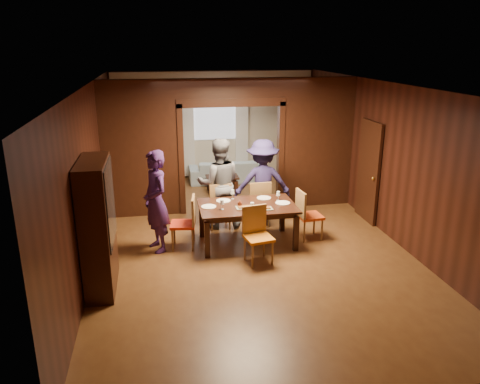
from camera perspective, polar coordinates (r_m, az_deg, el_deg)
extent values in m
plane|color=#573118|center=(9.12, 0.66, -5.47)|extent=(9.00, 9.00, 0.00)
cube|color=silver|center=(8.41, 0.73, 12.99)|extent=(5.50, 9.00, 0.02)
cube|color=black|center=(13.01, -3.14, 8.22)|extent=(5.50, 0.02, 2.90)
cube|color=black|center=(8.58, -17.66, 2.40)|extent=(0.02, 9.00, 2.90)
cube|color=black|center=(9.56, 17.14, 3.97)|extent=(0.02, 9.00, 2.90)
cube|color=black|center=(10.12, -11.87, 3.66)|extent=(1.65, 0.15, 2.40)
cube|color=black|center=(10.72, 9.21, 4.59)|extent=(1.65, 0.15, 2.40)
cube|color=black|center=(10.01, -1.08, 12.31)|extent=(5.50, 0.15, 0.50)
cube|color=beige|center=(12.98, -3.12, 8.20)|extent=(5.40, 0.04, 2.85)
imported|color=#3A1C53|center=(8.39, -10.21, -1.15)|extent=(0.65, 0.79, 1.84)
imported|color=#57585F|center=(9.33, -2.58, 1.03)|extent=(0.93, 0.75, 1.83)
imported|color=#231C47|center=(9.49, 2.76, 1.13)|extent=(1.20, 0.76, 1.78)
imported|color=#99B3C8|center=(12.66, -1.61, 2.62)|extent=(2.03, 0.82, 0.59)
imported|color=black|center=(8.64, 1.69, -1.20)|extent=(0.28, 0.28, 0.07)
cube|color=black|center=(8.70, 0.88, -3.96)|extent=(1.76, 1.10, 0.76)
cube|color=black|center=(11.80, -2.17, 1.00)|extent=(0.80, 0.50, 0.40)
cube|color=black|center=(7.27, -16.95, -3.99)|extent=(0.40, 1.20, 2.00)
cube|color=black|center=(10.06, 15.40, 2.44)|extent=(0.06, 0.90, 2.10)
cube|color=silver|center=(12.91, -3.12, 9.27)|extent=(1.20, 0.03, 1.30)
cube|color=white|center=(12.87, -6.40, 7.13)|extent=(0.35, 0.06, 2.40)
cube|color=white|center=(13.06, 0.22, 7.39)|extent=(0.35, 0.06, 2.40)
cylinder|color=white|center=(8.49, -3.83, -1.78)|extent=(0.27, 0.27, 0.01)
cylinder|color=white|center=(8.79, -2.04, -1.06)|extent=(0.27, 0.27, 0.01)
cylinder|color=silver|center=(8.95, 2.93, -0.72)|extent=(0.27, 0.27, 0.01)
cylinder|color=white|center=(8.70, 5.22, -1.32)|extent=(0.27, 0.27, 0.01)
cylinder|color=silver|center=(8.29, 1.15, -2.23)|extent=(0.27, 0.27, 0.01)
cube|color=gray|center=(8.41, 0.52, -1.85)|extent=(0.30, 0.20, 0.04)
cube|color=gray|center=(8.36, 2.94, -1.98)|extent=(0.30, 0.20, 0.04)
cylinder|color=silver|center=(8.29, 1.49, -1.76)|extent=(0.07, 0.07, 0.14)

